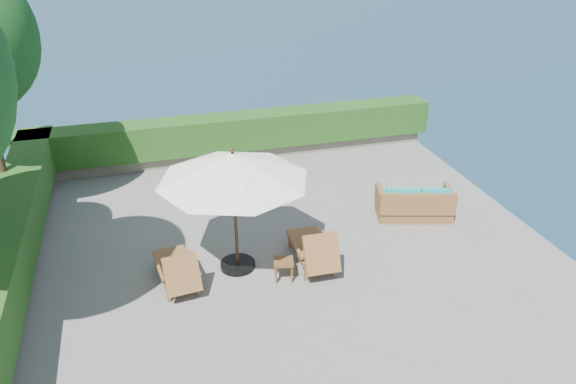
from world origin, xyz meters
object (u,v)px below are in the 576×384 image
object	(u,v)px
lounge_right	(314,248)
wicker_loveseat	(414,204)
side_table	(283,264)
lounge_left	(177,269)
patio_umbrella	(233,168)

from	to	relation	value
lounge_right	wicker_loveseat	xyz separation A→B (m)	(3.05, 1.34, -0.08)
side_table	lounge_right	bearing A→B (deg)	21.31
lounge_left	patio_umbrella	bearing A→B (deg)	6.02
lounge_left	lounge_right	size ratio (longest dim) A/B	0.96
lounge_left	wicker_loveseat	bearing A→B (deg)	5.21
lounge_right	side_table	distance (m)	0.80
lounge_left	side_table	bearing A→B (deg)	-16.54
wicker_loveseat	lounge_right	bearing A→B (deg)	-140.40
lounge_left	lounge_right	distance (m)	2.87
patio_umbrella	lounge_right	distance (m)	2.50
lounge_left	wicker_loveseat	distance (m)	6.05
lounge_left	side_table	world-z (taller)	lounge_left
lounge_left	lounge_right	bearing A→B (deg)	-8.29
patio_umbrella	lounge_left	xyz separation A→B (m)	(-1.29, -0.29, -1.93)
lounge_right	wicker_loveseat	size ratio (longest dim) A/B	0.89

